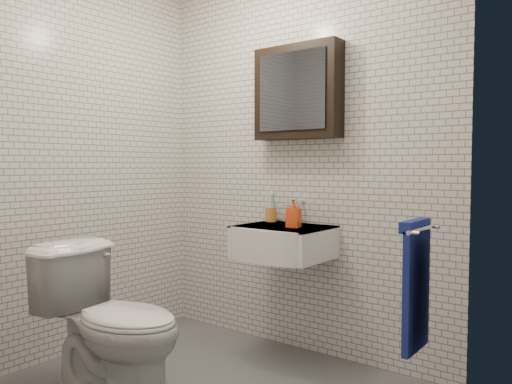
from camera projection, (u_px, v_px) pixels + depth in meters
room_shell at (190, 118)px, 2.51m from camera, size 2.22×2.02×2.51m
washbasin at (280, 242)px, 3.10m from camera, size 0.55×0.50×0.20m
faucet at (297, 213)px, 3.25m from camera, size 0.06×0.20×0.15m
mirror_cabinet at (298, 92)px, 3.20m from camera, size 0.60×0.15×0.60m
towel_rail at (416, 280)px, 2.19m from camera, size 0.09×0.30×0.58m
toothbrush_cup at (271, 214)px, 3.38m from camera, size 0.10×0.10×0.21m
soap_bottle at (294, 213)px, 3.05m from camera, size 0.09×0.10×0.17m
toilet at (113, 324)px, 2.59m from camera, size 0.85×0.56×0.81m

